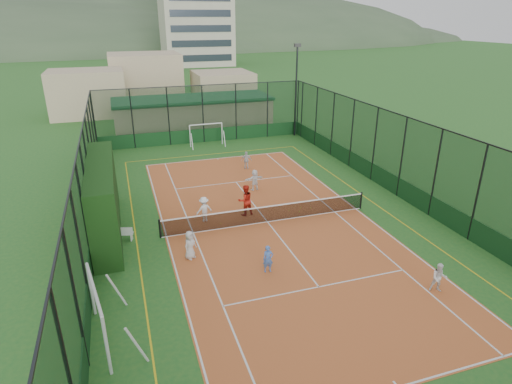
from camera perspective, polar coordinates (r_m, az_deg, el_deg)
ground at (r=23.52m, az=1.55°, el=-4.03°), size 300.00×300.00×0.00m
court_slab at (r=23.51m, az=1.55°, el=-4.02°), size 11.17×23.97×0.01m
tennis_net at (r=23.28m, az=1.56°, el=-2.87°), size 11.67×0.12×1.06m
perimeter_fence at (r=22.51m, az=1.61°, el=1.67°), size 18.12×34.12×5.00m
floodlight_ne at (r=40.17m, az=5.35°, el=13.23°), size 0.60×0.26×8.25m
clubhouse at (r=43.34m, az=-8.37°, el=10.34°), size 15.20×7.20×3.15m
distant_hills at (r=170.28m, az=-16.51°, el=18.03°), size 200.00×60.00×24.00m
hedge_left at (r=23.13m, az=-19.61°, el=-0.82°), size 1.27×8.50×3.72m
white_bench at (r=22.57m, az=-17.88°, el=-5.26°), size 1.49×0.76×0.81m
futsal_goal_near at (r=15.97m, az=-20.29°, el=-15.14°), size 3.54×1.54×2.21m
futsal_goal_far at (r=37.57m, az=-6.65°, el=7.58°), size 2.95×0.92×1.89m
child_near_left at (r=20.07m, az=-8.79°, el=-6.99°), size 0.80×0.77×1.38m
child_near_mid at (r=18.91m, az=1.62°, el=-8.92°), size 0.49×0.35×1.25m
child_near_right at (r=19.17m, az=23.22°, el=-10.47°), size 0.78×0.72×1.27m
child_far_left at (r=23.48m, az=-6.93°, el=-2.29°), size 1.01×0.72×1.42m
child_far_right at (r=31.46m, az=-1.28°, el=4.26°), size 0.84×0.58×1.32m
child_far_back at (r=27.55m, az=-0.17°, el=1.63°), size 1.32×0.60×1.37m
coach at (r=23.98m, az=-1.44°, el=-1.09°), size 0.97×0.81×1.79m
tennis_balls at (r=24.63m, az=2.95°, el=-2.66°), size 5.58×1.14×0.07m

